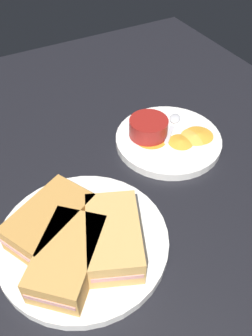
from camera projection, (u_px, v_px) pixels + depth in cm
name	position (u px, v px, depth cm)	size (l,w,h in cm)	color
ground_plane	(94.00, 187.00, 65.11)	(110.00, 110.00, 3.00)	black
plate_sandwich_main	(83.00, 241.00, 54.12)	(26.27, 26.27, 1.60)	white
sandwich_half_near	(50.00, 221.00, 52.85)	(15.04, 12.71, 4.80)	#C68C42
sandwich_half_far	(68.00, 258.00, 48.47)	(14.40, 14.71, 4.80)	tan
sandwich_half_extra	(113.00, 237.00, 50.88)	(12.02, 14.93, 4.80)	tan
ramekin_dark_sauce	(117.00, 246.00, 50.51)	(6.51, 6.51, 3.32)	navy
spoon_by_dark_ramekin	(84.00, 241.00, 52.69)	(7.84, 8.20, 0.80)	silver
plate_chips_companion	(168.00, 140.00, 71.02)	(21.18, 21.18, 1.60)	white
ramekin_light_gravy	(149.00, 127.00, 69.67)	(7.73, 7.73, 3.57)	maroon
spoon_by_gravy_ramekin	(174.00, 122.00, 73.32)	(8.14, 7.91, 0.80)	silver
plantain_chip_scatter	(177.00, 135.00, 70.45)	(16.36, 14.83, 0.60)	gold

